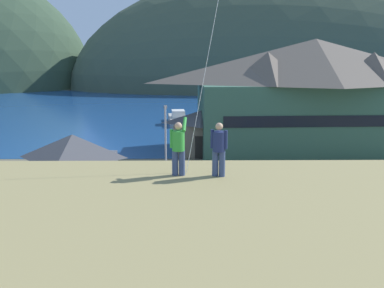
# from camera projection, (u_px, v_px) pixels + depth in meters

# --- Properties ---
(ground_plane) EXTENTS (600.00, 600.00, 0.00)m
(ground_plane) POSITION_uv_depth(u_px,v_px,m) (195.00, 237.00, 22.99)
(ground_plane) COLOR #66604C
(parking_lot_pad) EXTENTS (40.00, 20.00, 0.10)m
(parking_lot_pad) POSITION_uv_depth(u_px,v_px,m) (193.00, 205.00, 27.87)
(parking_lot_pad) COLOR gray
(parking_lot_pad) RESTS_ON ground
(bay_water) EXTENTS (360.00, 84.00, 0.03)m
(bay_water) POSITION_uv_depth(u_px,v_px,m) (189.00, 107.00, 81.61)
(bay_water) COLOR navy
(bay_water) RESTS_ON ground
(far_hill_east_peak) EXTENTS (144.60, 54.74, 74.15)m
(far_hill_east_peak) POSITION_uv_depth(u_px,v_px,m) (296.00, 89.00, 129.61)
(far_hill_east_peak) COLOR #42513D
(far_hill_east_peak) RESTS_ON ground
(far_hill_center_saddle) EXTENTS (148.60, 55.92, 58.94)m
(far_hill_center_saddle) POSITION_uv_depth(u_px,v_px,m) (379.00, 87.00, 136.35)
(far_hill_center_saddle) COLOR #42513D
(far_hill_center_saddle) RESTS_ON ground
(harbor_lodge) EXTENTS (25.98, 12.13, 11.94)m
(harbor_lodge) POSITION_uv_depth(u_px,v_px,m) (313.00, 93.00, 42.86)
(harbor_lodge) COLOR #38604C
(harbor_lodge) RESTS_ON ground
(storage_shed_near_lot) EXTENTS (5.90, 5.56, 4.79)m
(storage_shed_near_lot) POSITION_uv_depth(u_px,v_px,m) (74.00, 166.00, 28.51)
(storage_shed_near_lot) COLOR #474C56
(storage_shed_near_lot) RESTS_ON ground
(storage_shed_waterside) EXTENTS (6.07, 4.42, 4.66)m
(storage_shed_waterside) POSITION_uv_depth(u_px,v_px,m) (201.00, 132.00, 41.84)
(storage_shed_waterside) COLOR #756B5B
(storage_shed_waterside) RESTS_ON ground
(wharf_dock) EXTENTS (3.20, 15.47, 0.70)m
(wharf_dock) POSITION_uv_depth(u_px,v_px,m) (203.00, 126.00, 57.64)
(wharf_dock) COLOR #70604C
(wharf_dock) RESTS_ON ground
(moored_boat_wharfside) EXTENTS (3.45, 8.64, 2.16)m
(moored_boat_wharfside) POSITION_uv_depth(u_px,v_px,m) (178.00, 119.00, 61.62)
(moored_boat_wharfside) COLOR #A8A399
(moored_boat_wharfside) RESTS_ON ground
(moored_boat_outer_mooring) EXTENTS (2.25, 6.09, 2.16)m
(moored_boat_outer_mooring) POSITION_uv_depth(u_px,v_px,m) (226.00, 124.00, 56.83)
(moored_boat_outer_mooring) COLOR silver
(moored_boat_outer_mooring) RESTS_ON ground
(parked_car_back_row_left) EXTENTS (4.34, 2.33, 1.82)m
(parked_car_back_row_left) POSITION_uv_depth(u_px,v_px,m) (178.00, 212.00, 23.87)
(parked_car_back_row_left) COLOR silver
(parked_car_back_row_left) RESTS_ON parking_lot_pad
(parked_car_front_row_red) EXTENTS (4.23, 2.11, 1.82)m
(parked_car_front_row_red) POSITION_uv_depth(u_px,v_px,m) (256.00, 183.00, 29.24)
(parked_car_front_row_red) COLOR #B28923
(parked_car_front_row_red) RESTS_ON parking_lot_pad
(parked_car_lone_by_shed) EXTENTS (4.33, 2.32, 1.82)m
(parked_car_lone_by_shed) POSITION_uv_depth(u_px,v_px,m) (166.00, 180.00, 30.06)
(parked_car_lone_by_shed) COLOR black
(parked_car_lone_by_shed) RESTS_ON parking_lot_pad
(parked_car_mid_row_near) EXTENTS (4.29, 2.22, 1.82)m
(parked_car_mid_row_near) POSITION_uv_depth(u_px,v_px,m) (329.00, 182.00, 29.44)
(parked_car_mid_row_near) COLOR #B28923
(parked_car_mid_row_near) RESTS_ON parking_lot_pad
(parked_car_front_row_silver) EXTENTS (4.34, 2.35, 1.82)m
(parked_car_front_row_silver) POSITION_uv_depth(u_px,v_px,m) (62.00, 219.00, 22.83)
(parked_car_front_row_silver) COLOR slate
(parked_car_front_row_silver) RESTS_ON parking_lot_pad
(parked_car_mid_row_far) EXTENTS (4.24, 2.13, 1.82)m
(parked_car_mid_row_far) POSITION_uv_depth(u_px,v_px,m) (360.00, 213.00, 23.77)
(parked_car_mid_row_far) COLOR navy
(parked_car_mid_row_far) RESTS_ON parking_lot_pad
(parking_light_pole) EXTENTS (0.24, 0.78, 6.14)m
(parking_light_pole) POSITION_uv_depth(u_px,v_px,m) (166.00, 137.00, 32.50)
(parking_light_pole) COLOR #ADADB2
(parking_light_pole) RESTS_ON parking_lot_pad
(person_kite_flyer) EXTENTS (0.55, 0.64, 1.86)m
(person_kite_flyer) POSITION_uv_depth(u_px,v_px,m) (178.00, 147.00, 12.82)
(person_kite_flyer) COLOR #384770
(person_kite_flyer) RESTS_ON grassy_hill_foreground
(person_companion) EXTENTS (0.53, 0.40, 1.74)m
(person_companion) POSITION_uv_depth(u_px,v_px,m) (219.00, 148.00, 12.72)
(person_companion) COLOR #384770
(person_companion) RESTS_ON grassy_hill_foreground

